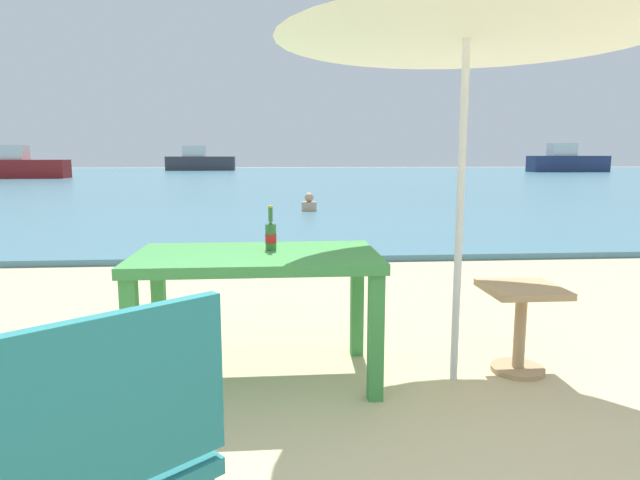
# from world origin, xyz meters

# --- Properties ---
(sea_water) EXTENTS (120.00, 50.00, 0.08)m
(sea_water) POSITION_xyz_m (0.00, 30.00, 0.04)
(sea_water) COLOR teal
(sea_water) RESTS_ON ground_plane
(picnic_table_green) EXTENTS (1.40, 0.80, 0.76)m
(picnic_table_green) POSITION_xyz_m (-0.97, 1.53, 0.65)
(picnic_table_green) COLOR #3D8C42
(picnic_table_green) RESTS_ON ground_plane
(beer_bottle_amber) EXTENTS (0.07, 0.07, 0.26)m
(beer_bottle_amber) POSITION_xyz_m (-0.89, 1.62, 0.85)
(beer_bottle_amber) COLOR #2D662D
(beer_bottle_amber) RESTS_ON picnic_table_green
(patio_umbrella) EXTENTS (2.10, 2.10, 2.30)m
(patio_umbrella) POSITION_xyz_m (0.19, 1.43, 2.12)
(patio_umbrella) COLOR silver
(patio_umbrella) RESTS_ON ground_plane
(side_table_wood) EXTENTS (0.44, 0.44, 0.54)m
(side_table_wood) POSITION_xyz_m (0.61, 1.50, 0.35)
(side_table_wood) COLOR tan
(side_table_wood) RESTS_ON ground_plane
(swimmer_person) EXTENTS (0.34, 0.34, 0.41)m
(swimmer_person) POSITION_xyz_m (-0.12, 10.63, 0.24)
(swimmer_person) COLOR tan
(swimmer_person) RESTS_ON sea_water
(boat_tanker) EXTENTS (5.90, 1.61, 2.15)m
(boat_tanker) POSITION_xyz_m (21.33, 38.61, 0.85)
(boat_tanker) COLOR navy
(boat_tanker) RESTS_ON sea_water
(boat_ferry) EXTENTS (4.92, 1.34, 1.79)m
(boat_ferry) POSITION_xyz_m (-14.89, 29.68, 0.72)
(boat_ferry) COLOR maroon
(boat_ferry) RESTS_ON sea_water
(boat_cargo_ship) EXTENTS (5.61, 1.53, 2.04)m
(boat_cargo_ship) POSITION_xyz_m (-7.20, 44.91, 0.81)
(boat_cargo_ship) COLOR #38383F
(boat_cargo_ship) RESTS_ON sea_water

